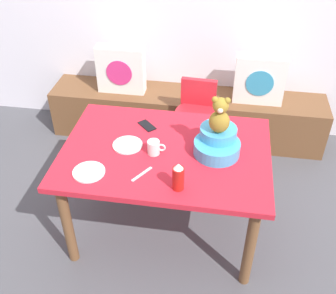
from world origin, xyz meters
The scene contains 14 objects.
ground_plane centered at (0.00, 0.00, 0.00)m, with size 8.00×8.00×0.00m, color #4C4C51.
window_bench centered at (0.00, 1.23, 0.23)m, with size 2.60×0.44×0.46m, color brown.
pillow_floral_left centered at (-0.62, 1.21, 0.68)m, with size 0.44×0.15×0.44m.
pillow_floral_right centered at (0.64, 1.21, 0.68)m, with size 0.44×0.15×0.44m.
dining_table centered at (0.00, 0.00, 0.64)m, with size 1.37×0.97×0.74m.
highchair centered at (0.12, 0.80, 0.52)m, with size 0.34×0.46×0.79m.
infant_seat_teal centered at (0.33, 0.04, 0.81)m, with size 0.30×0.33×0.16m.
teddy_bear centered at (0.33, 0.04, 1.02)m, with size 0.13×0.12×0.25m.
ketchup_bottle centered at (0.13, -0.35, 0.83)m, with size 0.07×0.07×0.18m.
coffee_mug centered at (-0.07, -0.04, 0.79)m, with size 0.12×0.08×0.09m.
dinner_plate_near centered at (-0.43, -0.30, 0.75)m, with size 0.20×0.20×0.01m, color white.
dinner_plate_far centered at (-0.26, 0.01, 0.75)m, with size 0.20×0.20×0.01m, color white.
cell_phone centered at (-0.18, 0.26, 0.74)m, with size 0.07×0.14×0.01m, color black.
table_fork centered at (-0.10, -0.26, 0.74)m, with size 0.02×0.17×0.01m, color silver.
Camera 1 is at (0.35, -2.07, 2.36)m, focal length 43.04 mm.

